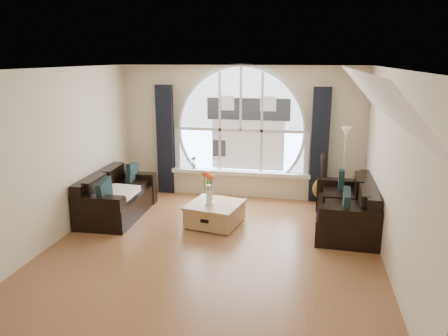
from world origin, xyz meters
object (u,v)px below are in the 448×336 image
sofa_right (345,206)px  floor_lamp (344,169)px  sofa_left (117,195)px  potted_plant (194,162)px  vase_flowers (209,183)px  coffee_chest (215,213)px  guitar (322,178)px

sofa_right → floor_lamp: bearing=91.9°
sofa_left → potted_plant: size_ratio=6.64×
sofa_left → vase_flowers: vase_flowers is taller
sofa_right → coffee_chest: sofa_right is taller
sofa_right → floor_lamp: (0.01, 1.00, 0.40)m
sofa_left → potted_plant: bearing=55.2°
guitar → floor_lamp: bearing=-56.5°
vase_flowers → guitar: size_ratio=0.66×
sofa_left → vase_flowers: size_ratio=2.55×
vase_flowers → floor_lamp: bearing=29.9°
sofa_right → floor_lamp: 1.08m
guitar → vase_flowers: bearing=-162.2°
sofa_left → guitar: size_ratio=1.68×
sofa_left → guitar: 3.96m
guitar → potted_plant: 2.67m
coffee_chest → guitar: (1.85, 1.52, 0.32)m
guitar → sofa_left: bearing=179.0°
coffee_chest → floor_lamp: size_ratio=0.55×
coffee_chest → sofa_left: bearing=-171.8°
vase_flowers → guitar: vase_flowers is taller
sofa_right → potted_plant: 3.37m
sofa_right → guitar: guitar is taller
coffee_chest → floor_lamp: floor_lamp is taller
vase_flowers → guitar: 2.51m
potted_plant → sofa_left: bearing=-123.5°
potted_plant → floor_lamp: bearing=-8.0°
vase_flowers → sofa_left: bearing=173.9°
sofa_right → sofa_left: bearing=-175.4°
sofa_left → sofa_right: bearing=0.7°
coffee_chest → potted_plant: size_ratio=3.25×
coffee_chest → guitar: 2.41m
vase_flowers → potted_plant: (-0.74, 1.76, -0.09)m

